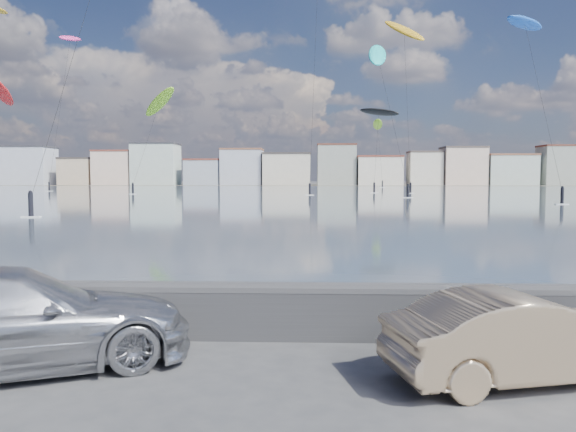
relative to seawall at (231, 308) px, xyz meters
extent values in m
plane|color=#333335|center=(0.00, -2.70, -0.58)|extent=(700.00, 700.00, 0.00)
cube|color=#3E4E5D|center=(0.00, 88.80, -0.58)|extent=(500.00, 177.00, 0.00)
cube|color=#4C473D|center=(0.00, 197.30, -0.57)|extent=(500.00, 60.00, 0.00)
cube|color=#28282B|center=(0.00, 0.00, -0.13)|extent=(400.00, 0.35, 0.90)
cylinder|color=#28282B|center=(0.00, 0.00, 0.32)|extent=(400.00, 0.36, 0.36)
cube|color=#B2B7C6|center=(-96.50, 183.30, 5.92)|extent=(16.00, 12.00, 13.00)
cube|color=#2D2D33|center=(-96.50, 183.30, 12.72)|extent=(16.32, 12.24, 0.60)
cube|color=#CCB293|center=(-79.00, 183.30, 3.92)|extent=(11.00, 10.00, 9.00)
cube|color=#383330|center=(-79.00, 183.30, 8.72)|extent=(11.22, 10.20, 0.60)
cube|color=beige|center=(-66.00, 183.30, 5.17)|extent=(13.00, 11.00, 11.50)
cube|color=brown|center=(-66.00, 183.30, 11.22)|extent=(13.26, 11.22, 0.60)
cube|color=#B7C6BC|center=(-51.50, 183.30, 6.42)|extent=(15.00, 12.00, 14.00)
cube|color=#2D2D33|center=(-51.50, 183.30, 13.72)|extent=(15.30, 12.24, 0.60)
cube|color=#9EA8B7|center=(-35.00, 183.30, 3.67)|extent=(12.00, 10.00, 8.50)
cube|color=brown|center=(-35.00, 183.30, 8.22)|extent=(12.24, 10.20, 0.60)
cube|color=#B2B7C6|center=(-21.50, 183.30, 5.42)|extent=(14.00, 11.00, 12.00)
cube|color=brown|center=(-21.50, 183.30, 11.72)|extent=(14.28, 11.22, 0.60)
cube|color=beige|center=(-6.00, 183.30, 4.67)|extent=(16.00, 13.00, 10.50)
cube|color=#383330|center=(-6.00, 183.30, 10.22)|extent=(16.32, 13.26, 0.60)
cube|color=gray|center=(11.00, 183.30, 6.17)|extent=(13.00, 10.00, 13.50)
cube|color=#562D23|center=(11.00, 183.30, 13.22)|extent=(13.26, 10.20, 0.60)
cube|color=silver|center=(25.50, 183.30, 4.17)|extent=(15.00, 12.00, 9.50)
cube|color=brown|center=(25.50, 183.30, 9.22)|extent=(15.30, 12.24, 0.60)
cube|color=beige|center=(41.00, 183.30, 4.92)|extent=(11.00, 9.00, 11.00)
cube|color=#4C423D|center=(41.00, 183.30, 10.72)|extent=(11.22, 9.18, 0.60)
cube|color=beige|center=(54.00, 183.30, 5.67)|extent=(14.00, 11.00, 12.50)
cube|color=#4C423D|center=(54.00, 183.30, 12.22)|extent=(14.28, 11.22, 0.60)
cube|color=#B7C6BC|center=(69.50, 183.30, 4.42)|extent=(16.00, 12.00, 10.00)
cube|color=brown|center=(69.50, 183.30, 9.72)|extent=(16.32, 12.24, 0.60)
cube|color=gray|center=(86.00, 183.30, 5.92)|extent=(12.00, 10.00, 13.00)
cube|color=#562D23|center=(86.00, 183.30, 12.72)|extent=(12.24, 10.20, 0.60)
imported|color=#B3B4B9|center=(-3.20, -1.79, 0.22)|extent=(5.96, 4.37, 1.61)
imported|color=tan|center=(4.56, -1.97, 0.08)|extent=(4.22, 2.32, 1.32)
ellipsoid|color=#BF8C19|center=(20.53, 105.35, 31.66)|extent=(9.19, 8.74, 7.20)
cube|color=white|center=(19.59, 90.50, -0.53)|extent=(1.40, 0.42, 0.08)
cylinder|color=black|center=(19.59, 90.50, 0.37)|extent=(0.36, 0.36, 1.70)
sphere|color=black|center=(19.59, 90.50, 1.27)|extent=(0.28, 0.28, 0.28)
cylinder|color=black|center=(20.06, 97.93, 16.19)|extent=(0.97, 14.88, 30.95)
cube|color=white|center=(1.61, 79.86, -0.53)|extent=(1.40, 0.42, 0.08)
cylinder|color=black|center=(1.61, 79.86, 0.37)|extent=(0.36, 0.36, 1.70)
sphere|color=black|center=(1.61, 79.86, 1.27)|extent=(0.28, 0.28, 0.28)
cylinder|color=black|center=(2.29, 83.81, 18.50)|extent=(1.38, 7.93, 35.56)
ellipsoid|color=#8CD826|center=(-26.77, 96.15, 16.51)|extent=(8.60, 7.97, 5.90)
cube|color=white|center=(-28.45, 84.22, -0.53)|extent=(1.40, 0.42, 0.08)
cylinder|color=black|center=(-28.45, 84.22, 0.37)|extent=(0.36, 0.36, 1.70)
sphere|color=black|center=(-28.45, 84.22, 1.27)|extent=(0.28, 0.28, 0.28)
cylinder|color=black|center=(-27.61, 90.18, 8.61)|extent=(1.72, 11.95, 15.81)
ellipsoid|color=red|center=(-42.61, 69.54, 14.55)|extent=(6.01, 10.51, 4.63)
ellipsoid|color=black|center=(15.18, 101.53, 15.07)|extent=(8.88, 9.56, 3.28)
cube|color=white|center=(13.35, 92.21, -0.53)|extent=(1.40, 0.42, 0.08)
cylinder|color=black|center=(13.35, 92.21, 0.37)|extent=(0.36, 0.36, 1.70)
sphere|color=black|center=(13.35, 92.21, 1.27)|extent=(0.28, 0.28, 0.28)
cylinder|color=black|center=(14.26, 96.87, 7.89)|extent=(1.87, 9.35, 14.37)
ellipsoid|color=blue|center=(29.91, 66.51, 22.63)|extent=(7.93, 7.66, 1.40)
cube|color=white|center=(28.72, 51.17, -0.53)|extent=(1.40, 0.42, 0.08)
cylinder|color=black|center=(28.72, 51.17, 0.37)|extent=(0.36, 0.36, 1.70)
sphere|color=black|center=(28.72, 51.17, 1.27)|extent=(0.28, 0.28, 0.28)
cylinder|color=black|center=(29.31, 58.84, 11.68)|extent=(1.22, 15.37, 21.93)
ellipsoid|color=#E5338C|center=(-52.50, 117.11, 33.59)|extent=(3.28, 9.82, 3.84)
cube|color=white|center=(-51.62, 102.72, -0.53)|extent=(1.40, 0.42, 0.08)
cylinder|color=black|center=(-51.62, 102.72, 0.37)|extent=(0.36, 0.36, 1.70)
sphere|color=black|center=(-51.62, 102.72, 1.27)|extent=(0.28, 0.28, 0.28)
cylinder|color=black|center=(-52.06, 109.92, 17.15)|extent=(0.92, 14.42, 32.88)
ellipsoid|color=#8CD826|center=(20.81, 149.58, 17.04)|extent=(3.62, 9.50, 3.04)
cube|color=white|center=(21.36, 142.17, -0.53)|extent=(1.40, 0.42, 0.08)
cylinder|color=black|center=(21.36, 142.17, 0.37)|extent=(0.36, 0.36, 1.70)
sphere|color=black|center=(21.36, 142.17, 1.27)|extent=(0.28, 0.28, 0.28)
cylinder|color=black|center=(21.09, 145.87, 8.88)|extent=(0.58, 7.43, 16.33)
cube|color=white|center=(-19.00, 30.30, -0.53)|extent=(1.40, 0.42, 0.08)
cylinder|color=black|center=(-19.00, 30.30, 0.37)|extent=(0.36, 0.36, 1.70)
sphere|color=black|center=(-19.00, 30.30, 1.27)|extent=(0.28, 0.28, 0.28)
cylinder|color=black|center=(-17.97, 38.13, 15.36)|extent=(2.10, 15.71, 29.30)
ellipsoid|color=#19BFBF|center=(12.72, 84.24, 22.43)|extent=(5.09, 10.13, 7.12)
cube|color=white|center=(15.46, 69.52, -0.53)|extent=(1.40, 0.42, 0.08)
cylinder|color=black|center=(15.46, 69.52, 0.37)|extent=(0.36, 0.36, 1.70)
sphere|color=black|center=(15.46, 69.52, 1.27)|extent=(0.28, 0.28, 0.28)
cylinder|color=black|center=(14.09, 76.88, 11.58)|extent=(2.78, 14.75, 21.73)
camera|label=1|loc=(1.42, -10.16, 2.43)|focal=35.00mm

